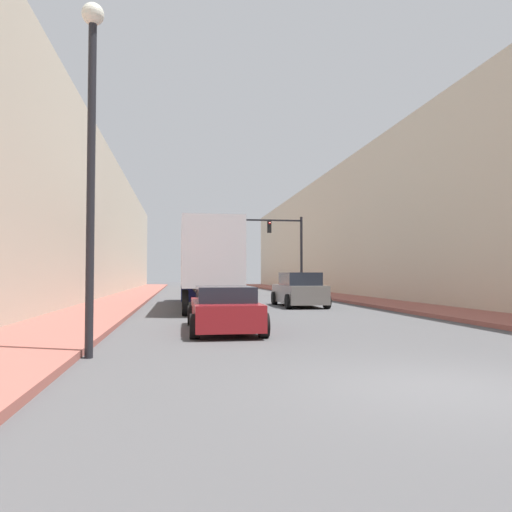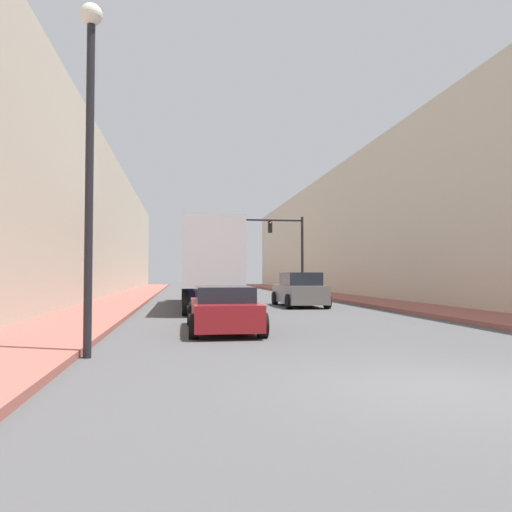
{
  "view_description": "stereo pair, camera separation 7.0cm",
  "coord_description": "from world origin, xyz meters",
  "px_view_note": "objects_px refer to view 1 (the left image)",
  "views": [
    {
      "loc": [
        -3.73,
        -6.64,
        1.62
      ],
      "look_at": [
        -0.74,
        13.01,
        2.36
      ],
      "focal_mm": 35.0,
      "sensor_mm": 36.0,
      "label": 1
    },
    {
      "loc": [
        -3.66,
        -6.65,
        1.62
      ],
      "look_at": [
        -0.74,
        13.01,
        2.36
      ],
      "focal_mm": 35.0,
      "sensor_mm": 36.0,
      "label": 2
    }
  ],
  "objects_px": {
    "semi_truck": "(205,262)",
    "street_lamp": "(92,129)",
    "suv_car": "(299,290)",
    "traffic_signal_gantry": "(277,240)",
    "sedan_car": "(224,309)"
  },
  "relations": [
    {
      "from": "suv_car",
      "to": "semi_truck",
      "type": "bearing_deg",
      "value": 172.75
    },
    {
      "from": "semi_truck",
      "to": "suv_car",
      "type": "distance_m",
      "value": 4.97
    },
    {
      "from": "semi_truck",
      "to": "street_lamp",
      "type": "distance_m",
      "value": 15.72
    },
    {
      "from": "sedan_car",
      "to": "suv_car",
      "type": "bearing_deg",
      "value": 65.47
    },
    {
      "from": "street_lamp",
      "to": "suv_car",
      "type": "bearing_deg",
      "value": 62.21
    },
    {
      "from": "sedan_car",
      "to": "traffic_signal_gantry",
      "type": "distance_m",
      "value": 23.97
    },
    {
      "from": "traffic_signal_gantry",
      "to": "semi_truck",
      "type": "bearing_deg",
      "value": -116.85
    },
    {
      "from": "traffic_signal_gantry",
      "to": "street_lamp",
      "type": "distance_m",
      "value": 28.66
    },
    {
      "from": "suv_car",
      "to": "traffic_signal_gantry",
      "type": "xyz_separation_m",
      "value": [
        1.32,
        12.53,
        3.46
      ]
    },
    {
      "from": "semi_truck",
      "to": "traffic_signal_gantry",
      "type": "xyz_separation_m",
      "value": [
        6.04,
        11.93,
        2.02
      ]
    },
    {
      "from": "sedan_car",
      "to": "street_lamp",
      "type": "xyz_separation_m",
      "value": [
        -2.99,
        -4.29,
        3.86
      ]
    },
    {
      "from": "semi_truck",
      "to": "street_lamp",
      "type": "relative_size",
      "value": 1.92
    },
    {
      "from": "semi_truck",
      "to": "suv_car",
      "type": "xyz_separation_m",
      "value": [
        4.72,
        -0.6,
        -1.44
      ]
    },
    {
      "from": "semi_truck",
      "to": "traffic_signal_gantry",
      "type": "height_order",
      "value": "traffic_signal_gantry"
    },
    {
      "from": "sedan_car",
      "to": "suv_car",
      "type": "distance_m",
      "value": 11.41
    }
  ]
}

